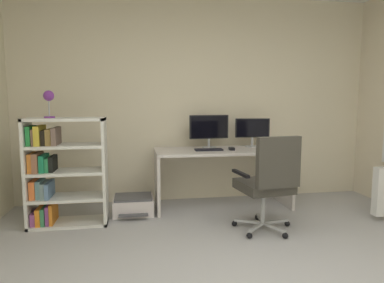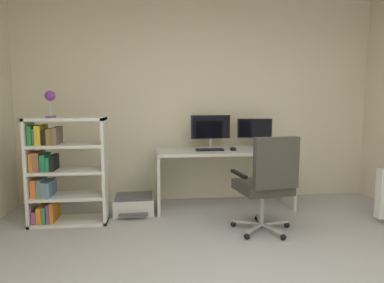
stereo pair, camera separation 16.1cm
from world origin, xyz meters
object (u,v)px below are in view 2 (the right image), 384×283
Objects in this scene: office_chair at (267,181)px; printer at (134,204)px; bookshelf at (59,171)px; keyboard at (210,150)px; monitor_secondary at (255,130)px; desk_lamp at (50,99)px; desk at (224,164)px; monitor_main at (211,128)px; computer_mouse at (233,149)px.

printer is (-1.36, 0.84, -0.45)m from office_chair.
keyboard is at bearing 9.31° from bookshelf.
printer is at bearing 148.20° from office_chair.
desk_lamp reaches higher than monitor_secondary.
keyboard is 1.18× the size of desk_lamp.
desk is 0.49m from monitor_main.
keyboard is (-0.05, -0.23, -0.24)m from monitor_main.
desk is 5.87× the size of desk_lamp.
office_chair is at bearing -31.80° from printer.
desk_lamp is (-2.07, -0.26, 0.62)m from computer_mouse.
monitor_secondary is 1.81m from printer.
printer is at bearing -174.58° from desk.
computer_mouse is 2.17m from desk_lamp.
office_chair reaches higher than keyboard.
desk_lamp reaches higher than desk.
monitor_main is 1.89m from bookshelf.
monitor_main is 1.14× the size of monitor_secondary.
printer is at bearing -176.28° from keyboard.
monitor_main reaches higher than keyboard.
bookshelf is 2.44× the size of printer.
monitor_secondary is at bearing 12.27° from bookshelf.
bookshelf is 4.07× the size of desk_lamp.
monitor_main is 1.07× the size of printer.
desk_lamp reaches higher than computer_mouse.
printer is at bearing 16.16° from desk_lamp.
monitor_secondary is at bearing 9.64° from printer.
monitor_main reaches higher than monitor_secondary.
desk_lamp reaches higher than office_chair.
monitor_secondary is 1.20m from office_chair.
keyboard is at bearing 2.18° from printer.
monitor_secondary is 2.44m from bookshelf.
computer_mouse reaches higher than keyboard.
computer_mouse is at bearing 0.87° from printer.
desk_lamp is at bearing -169.99° from computer_mouse.
keyboard is 1.91m from desk_lamp.
monitor_main is 0.44× the size of bookshelf.
computer_mouse is at bearing -42.72° from desk.
keyboard reaches higher than desk.
desk is at bearing 104.20° from office_chair.
keyboard is (-0.19, -0.07, 0.19)m from desk.
monitor_secondary is 0.39× the size of bookshelf.
monitor_secondary reaches higher than office_chair.
bookshelf is at bearing 164.50° from office_chair.
monitor_main is at bearing 79.23° from keyboard.
office_chair is 2.43m from desk_lamp.
computer_mouse is (0.24, -0.25, -0.24)m from monitor_main.
printer is (0.79, 0.25, -0.48)m from bookshelf.
bookshelf reaches higher than computer_mouse.
computer_mouse is at bearing 99.56° from office_chair.
desk is 4.97× the size of keyboard.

